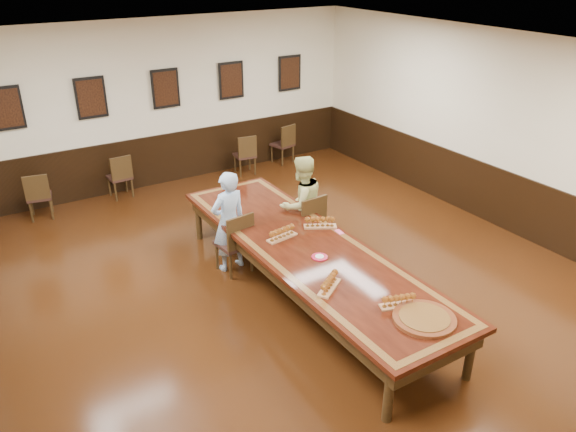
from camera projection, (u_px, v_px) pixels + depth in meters
floor at (307, 295)px, 7.74m from camera, size 8.00×10.00×0.02m
ceiling at (311, 56)px, 6.35m from camera, size 8.00×10.00×0.02m
wall_back at (166, 103)px, 10.89m from camera, size 8.00×0.02×3.20m
wall_right at (518, 137)px, 8.95m from camera, size 0.02×10.00×3.20m
chair_man at (233, 241)px, 8.13m from camera, size 0.50×0.54×0.95m
chair_woman at (305, 223)px, 8.63m from camera, size 0.50×0.54×0.99m
spare_chair_a at (39, 195)px, 9.79m from camera, size 0.47×0.50×0.86m
spare_chair_b at (119, 176)px, 10.62m from camera, size 0.43×0.46×0.85m
spare_chair_c at (245, 154)px, 11.74m from camera, size 0.45×0.48×0.85m
spare_chair_d at (282, 143)px, 12.35m from camera, size 0.50×0.53×0.88m
person_man at (229, 221)px, 8.08m from camera, size 0.60×0.43×1.52m
person_woman at (301, 204)px, 8.59m from camera, size 0.81×0.66×1.55m
pink_phone at (339, 232)px, 7.78m from camera, size 0.09×0.16×0.01m
wainscoting at (308, 263)px, 7.52m from camera, size 8.00×10.00×1.00m
conference_table at (308, 256)px, 7.47m from camera, size 1.40×5.00×0.76m
posters at (165, 88)px, 10.70m from camera, size 6.14×0.04×0.74m
flight_a at (282, 233)px, 7.59m from camera, size 0.46×0.20×0.17m
flight_b at (320, 223)px, 7.89m from camera, size 0.47×0.35×0.17m
flight_c at (329, 283)px, 6.46m from camera, size 0.45×0.36×0.17m
flight_d at (399, 301)px, 6.14m from camera, size 0.43×0.25×0.16m
red_plate_grp at (320, 257)px, 7.14m from camera, size 0.21×0.21×0.03m
carved_platter at (424, 319)px, 5.93m from camera, size 0.81×0.81×0.05m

